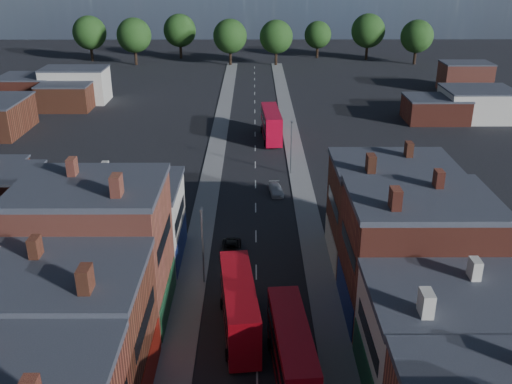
{
  "coord_description": "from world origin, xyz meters",
  "views": [
    {
      "loc": [
        -0.23,
        -18.8,
        30.48
      ],
      "look_at": [
        0.0,
        37.61,
        6.61
      ],
      "focal_mm": 40.0,
      "sensor_mm": 36.0,
      "label": 1
    }
  ],
  "objects_px": {
    "bus_1": "(292,351)",
    "bus_0": "(239,306)",
    "bus_2": "(271,124)",
    "car_2": "(231,249)",
    "car_3": "(276,190)"
  },
  "relations": [
    {
      "from": "car_2",
      "to": "car_3",
      "type": "height_order",
      "value": "car_2"
    },
    {
      "from": "car_2",
      "to": "bus_2",
      "type": "bearing_deg",
      "value": 81.09
    },
    {
      "from": "bus_2",
      "to": "car_2",
      "type": "height_order",
      "value": "bus_2"
    },
    {
      "from": "bus_2",
      "to": "car_3",
      "type": "distance_m",
      "value": 24.52
    },
    {
      "from": "bus_1",
      "to": "car_2",
      "type": "xyz_separation_m",
      "value": [
        -5.29,
        19.68,
        -1.96
      ]
    },
    {
      "from": "car_2",
      "to": "bus_1",
      "type": "bearing_deg",
      "value": -76.28
    },
    {
      "from": "bus_1",
      "to": "bus_2",
      "type": "height_order",
      "value": "bus_2"
    },
    {
      "from": "bus_0",
      "to": "car_2",
      "type": "height_order",
      "value": "bus_0"
    },
    {
      "from": "bus_1",
      "to": "bus_0",
      "type": "bearing_deg",
      "value": 120.33
    },
    {
      "from": "bus_1",
      "to": "car_2",
      "type": "distance_m",
      "value": 20.47
    },
    {
      "from": "bus_1",
      "to": "bus_2",
      "type": "relative_size",
      "value": 0.93
    },
    {
      "from": "car_2",
      "to": "car_3",
      "type": "xyz_separation_m",
      "value": [
        5.47,
        16.73,
        -0.03
      ]
    },
    {
      "from": "bus_0",
      "to": "car_2",
      "type": "bearing_deg",
      "value": 88.68
    },
    {
      "from": "bus_2",
      "to": "car_3",
      "type": "relative_size",
      "value": 2.92
    },
    {
      "from": "bus_1",
      "to": "car_3",
      "type": "xyz_separation_m",
      "value": [
        0.19,
        36.41,
        -1.99
      ]
    }
  ]
}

